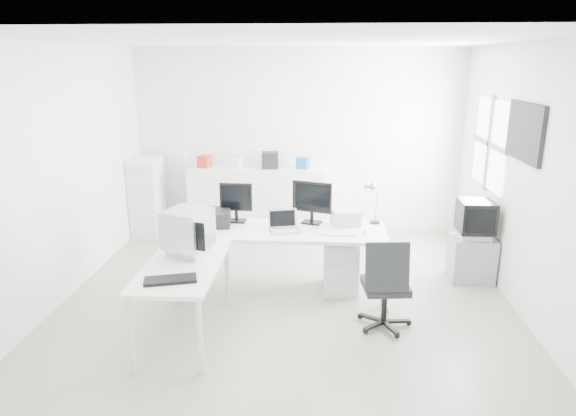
# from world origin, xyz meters

# --- Properties ---
(floor) EXTENTS (5.00, 5.00, 0.01)m
(floor) POSITION_xyz_m (0.00, 0.00, 0.00)
(floor) COLOR #B9B5A6
(floor) RESTS_ON ground
(ceiling) EXTENTS (5.00, 5.00, 0.01)m
(ceiling) POSITION_xyz_m (0.00, 0.00, 2.80)
(ceiling) COLOR white
(ceiling) RESTS_ON back_wall
(back_wall) EXTENTS (5.00, 0.02, 2.80)m
(back_wall) POSITION_xyz_m (0.00, 2.50, 1.40)
(back_wall) COLOR white
(back_wall) RESTS_ON floor
(left_wall) EXTENTS (0.02, 5.00, 2.80)m
(left_wall) POSITION_xyz_m (-2.50, 0.00, 1.40)
(left_wall) COLOR white
(left_wall) RESTS_ON floor
(right_wall) EXTENTS (0.02, 5.00, 2.80)m
(right_wall) POSITION_xyz_m (2.50, 0.00, 1.40)
(right_wall) COLOR white
(right_wall) RESTS_ON floor
(window) EXTENTS (0.02, 1.20, 1.10)m
(window) POSITION_xyz_m (2.48, 1.20, 1.60)
(window) COLOR white
(window) RESTS_ON right_wall
(wall_picture) EXTENTS (0.04, 0.90, 0.60)m
(wall_picture) POSITION_xyz_m (2.47, 0.10, 1.90)
(wall_picture) COLOR black
(wall_picture) RESTS_ON right_wall
(main_desk) EXTENTS (2.40, 0.80, 0.75)m
(main_desk) POSITION_xyz_m (-0.08, 0.19, 0.38)
(main_desk) COLOR silver
(main_desk) RESTS_ON floor
(side_desk) EXTENTS (0.70, 1.40, 0.75)m
(side_desk) POSITION_xyz_m (-0.93, -0.91, 0.38)
(side_desk) COLOR silver
(side_desk) RESTS_ON floor
(drawer_pedestal) EXTENTS (0.40, 0.50, 0.60)m
(drawer_pedestal) POSITION_xyz_m (0.62, 0.24, 0.30)
(drawer_pedestal) COLOR silver
(drawer_pedestal) RESTS_ON floor
(inkjet_printer) EXTENTS (0.54, 0.45, 0.18)m
(inkjet_printer) POSITION_xyz_m (-0.93, 0.29, 0.84)
(inkjet_printer) COLOR black
(inkjet_printer) RESTS_ON main_desk
(lcd_monitor_small) EXTENTS (0.40, 0.24, 0.49)m
(lcd_monitor_small) POSITION_xyz_m (-0.63, 0.44, 0.99)
(lcd_monitor_small) COLOR black
(lcd_monitor_small) RESTS_ON main_desk
(lcd_monitor_large) EXTENTS (0.51, 0.34, 0.50)m
(lcd_monitor_large) POSITION_xyz_m (0.27, 0.44, 1.00)
(lcd_monitor_large) COLOR black
(lcd_monitor_large) RESTS_ON main_desk
(laptop) EXTENTS (0.42, 0.43, 0.23)m
(laptop) POSITION_xyz_m (-0.03, 0.09, 0.86)
(laptop) COLOR #B7B7BA
(laptop) RESTS_ON main_desk
(white_keyboard) EXTENTS (0.40, 0.14, 0.02)m
(white_keyboard) POSITION_xyz_m (0.57, 0.04, 0.76)
(white_keyboard) COLOR silver
(white_keyboard) RESTS_ON main_desk
(white_mouse) EXTENTS (0.05, 0.05, 0.05)m
(white_mouse) POSITION_xyz_m (0.87, 0.09, 0.78)
(white_mouse) COLOR silver
(white_mouse) RESTS_ON main_desk
(laser_printer) EXTENTS (0.37, 0.34, 0.18)m
(laser_printer) POSITION_xyz_m (0.67, 0.41, 0.84)
(laser_printer) COLOR silver
(laser_printer) RESTS_ON main_desk
(desk_lamp) EXTENTS (0.19, 0.19, 0.52)m
(desk_lamp) POSITION_xyz_m (1.02, 0.49, 1.01)
(desk_lamp) COLOR silver
(desk_lamp) RESTS_ON main_desk
(crt_monitor) EXTENTS (0.53, 0.53, 0.48)m
(crt_monitor) POSITION_xyz_m (-0.93, -0.66, 0.99)
(crt_monitor) COLOR #B7B7BA
(crt_monitor) RESTS_ON side_desk
(black_keyboard) EXTENTS (0.48, 0.29, 0.03)m
(black_keyboard) POSITION_xyz_m (-0.93, -1.31, 0.77)
(black_keyboard) COLOR black
(black_keyboard) RESTS_ON side_desk
(office_chair) EXTENTS (0.62, 0.62, 0.98)m
(office_chair) POSITION_xyz_m (1.03, -0.61, 0.49)
(office_chair) COLOR #25282A
(office_chair) RESTS_ON floor
(tv_cabinet) EXTENTS (0.51, 0.41, 0.55)m
(tv_cabinet) POSITION_xyz_m (2.22, 0.60, 0.28)
(tv_cabinet) COLOR gray
(tv_cabinet) RESTS_ON floor
(crt_tv) EXTENTS (0.50, 0.48, 0.45)m
(crt_tv) POSITION_xyz_m (2.22, 0.60, 0.78)
(crt_tv) COLOR black
(crt_tv) RESTS_ON tv_cabinet
(sideboard) EXTENTS (2.07, 0.52, 1.04)m
(sideboard) POSITION_xyz_m (-0.61, 2.24, 0.52)
(sideboard) COLOR silver
(sideboard) RESTS_ON floor
(clutter_box_a) EXTENTS (0.22, 0.21, 0.18)m
(clutter_box_a) POSITION_xyz_m (-1.41, 2.24, 1.13)
(clutter_box_a) COLOR red
(clutter_box_a) RESTS_ON sideboard
(clutter_box_b) EXTENTS (0.18, 0.17, 0.15)m
(clutter_box_b) POSITION_xyz_m (-0.91, 2.24, 1.11)
(clutter_box_b) COLOR silver
(clutter_box_b) RESTS_ON sideboard
(clutter_box_c) EXTENTS (0.27, 0.25, 0.24)m
(clutter_box_c) POSITION_xyz_m (-0.41, 2.24, 1.16)
(clutter_box_c) COLOR black
(clutter_box_c) RESTS_ON sideboard
(clutter_box_d) EXTENTS (0.21, 0.20, 0.17)m
(clutter_box_d) POSITION_xyz_m (0.09, 2.24, 1.12)
(clutter_box_d) COLOR #185DA8
(clutter_box_d) RESTS_ON sideboard
(clutter_bottle) EXTENTS (0.07, 0.07, 0.22)m
(clutter_bottle) POSITION_xyz_m (-1.71, 2.28, 1.15)
(clutter_bottle) COLOR silver
(clutter_bottle) RESTS_ON sideboard
(filing_cabinet) EXTENTS (0.42, 0.50, 1.21)m
(filing_cabinet) POSITION_xyz_m (-2.28, 2.04, 0.60)
(filing_cabinet) COLOR silver
(filing_cabinet) RESTS_ON floor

